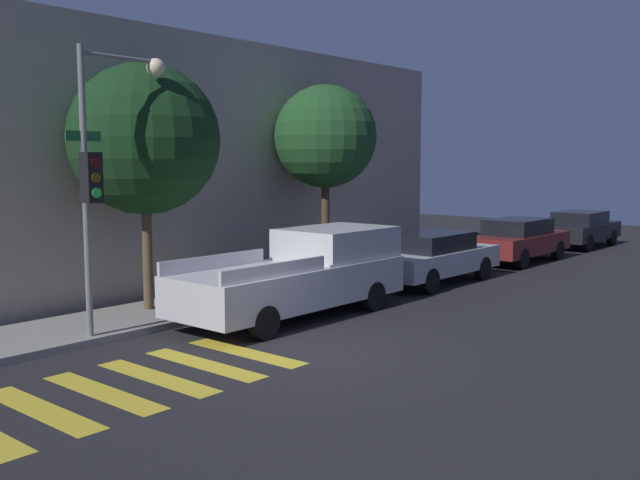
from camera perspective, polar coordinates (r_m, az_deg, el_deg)
The scene contains 11 objects.
ground_plane at distance 12.58m, azimuth -1.42°, elevation -9.07°, with size 60.00×60.00×0.00m, color black.
sidewalk at distance 15.72m, azimuth -13.37°, elevation -5.87°, with size 26.00×2.28×0.14m, color gray.
building_row at distance 19.23m, azimuth -21.69°, elevation 5.63°, with size 26.00×6.00×6.53m, color #A89E8E.
crosswalk at distance 11.02m, azimuth -16.98°, elevation -11.58°, with size 6.15×2.60×0.00m.
traffic_light_pole at distance 13.66m, azimuth -16.81°, elevation 6.68°, with size 2.14×0.56×5.40m.
pickup_truck at distance 15.49m, azimuth -1.38°, elevation -2.69°, with size 5.59×2.03×1.84m.
sedan_near_corner at distance 19.77m, azimuth 8.95°, elevation -1.31°, with size 4.57×1.79×1.40m.
sedan_middle at distance 24.55m, azimuth 15.60°, elevation 0.05°, with size 4.52×1.75×1.46m.
sedan_far_end at distance 29.68m, azimuth 20.12°, elevation 0.89°, with size 4.25×1.76×1.41m.
tree_near_corner at distance 15.74m, azimuth -13.87°, elevation 7.81°, with size 3.22×3.22×5.42m.
tree_midblock at distance 19.87m, azimuth 0.44°, elevation 8.24°, with size 2.84×2.84×5.45m.
Camera 1 is at (-9.04, -8.09, 3.33)m, focal length 40.00 mm.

